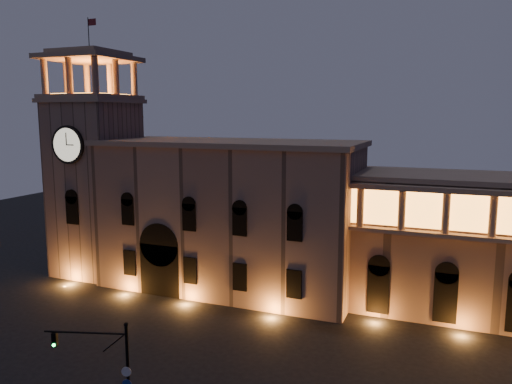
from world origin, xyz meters
TOP-DOWN VIEW (x-y plane):
  - ground at (0.00, 0.00)m, footprint 160.00×160.00m
  - government_building at (-2.08, 21.93)m, footprint 30.80×12.80m
  - clock_tower at (-20.50, 20.98)m, footprint 9.80×9.80m
  - traffic_light at (3.04, -6.57)m, footprint 5.41×1.94m

SIDE VIEW (x-z plane):
  - ground at x=0.00m, z-range 0.00..0.00m
  - traffic_light at x=3.04m, z-range 0.19..7.91m
  - government_building at x=-2.08m, z-range -0.03..17.57m
  - clock_tower at x=-20.50m, z-range -3.70..28.70m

